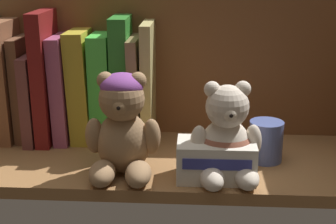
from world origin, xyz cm
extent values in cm
cube|color=olive|center=(0.00, 0.00, 1.00)|extent=(71.37, 25.04, 2.00)
cube|color=brown|center=(0.00, 13.12, 15.09)|extent=(73.77, 1.20, 30.18)
cube|color=brown|center=(-26.94, 9.05, 13.03)|extent=(3.21, 12.55, 22.07)
cube|color=brown|center=(-24.08, 9.05, 11.55)|extent=(1.87, 10.78, 19.10)
cube|color=brown|center=(-21.88, 9.05, 10.12)|extent=(1.92, 14.76, 16.23)
cube|color=maroon|center=(-19.35, 9.05, 13.92)|extent=(2.50, 14.39, 23.84)
cube|color=#A24F77|center=(-16.55, 9.05, 11.74)|extent=(2.82, 12.32, 19.51)
cube|color=gold|center=(-13.22, 9.05, 12.15)|extent=(4.10, 10.76, 20.38)
cube|color=#47C944|center=(-9.35, 9.05, 11.84)|extent=(3.56, 10.09, 19.69)
cube|color=#2D7E2B|center=(-5.71, 9.05, 13.42)|extent=(3.10, 10.50, 22.85)
cube|color=olive|center=(-2.97, 9.05, 11.70)|extent=(2.18, 14.90, 19.44)
cube|color=tan|center=(-0.85, 9.05, 12.98)|extent=(1.85, 13.52, 21.96)
ellipsoid|color=#93704C|center=(-3.50, -5.78, 6.95)|extent=(8.42, 7.73, 9.91)
sphere|color=#93704C|center=(-3.49, -6.28, 14.24)|extent=(7.05, 7.05, 7.05)
sphere|color=#93704C|center=(-5.97, -5.84, 16.99)|extent=(2.64, 2.64, 2.64)
sphere|color=#93704C|center=(-1.04, -5.72, 16.99)|extent=(2.64, 2.64, 2.64)
sphere|color=#9B754E|center=(-3.43, -8.78, 13.82)|extent=(2.64, 2.64, 2.64)
sphere|color=black|center=(-3.41, -9.70, 13.89)|extent=(0.92, 0.92, 0.92)
ellipsoid|color=#93704C|center=(-6.11, -10.56, 3.76)|extent=(4.13, 6.70, 3.52)
ellipsoid|color=#93704C|center=(-0.66, -10.42, 3.76)|extent=(4.13, 6.70, 3.52)
ellipsoid|color=#93704C|center=(-7.95, -6.39, 8.19)|extent=(2.93, 2.93, 5.73)
ellipsoid|color=#93704C|center=(0.97, -6.17, 8.19)|extent=(2.93, 2.93, 5.73)
ellipsoid|color=#7F3E8F|center=(-3.50, -5.78, 16.18)|extent=(6.69, 6.69, 3.88)
ellipsoid|color=beige|center=(12.43, -6.21, 6.63)|extent=(7.87, 7.22, 9.26)
sphere|color=beige|center=(12.48, -6.67, 13.44)|extent=(6.58, 6.58, 6.58)
sphere|color=beige|center=(10.14, -6.46, 16.00)|extent=(2.47, 2.47, 2.47)
sphere|color=beige|center=(14.72, -5.96, 16.00)|extent=(2.47, 2.47, 2.47)
sphere|color=beige|center=(12.74, -8.99, 13.04)|extent=(2.47, 2.47, 2.47)
sphere|color=black|center=(12.83, -9.85, 13.11)|extent=(0.86, 0.86, 0.86)
ellipsoid|color=beige|center=(10.38, -10.85, 3.65)|extent=(4.35, 6.54, 3.29)
ellipsoid|color=beige|center=(15.44, -10.30, 3.65)|extent=(4.35, 6.54, 3.29)
ellipsoid|color=beige|center=(8.34, -7.12, 7.79)|extent=(2.95, 2.95, 5.35)
ellipsoid|color=beige|center=(16.62, -6.21, 7.79)|extent=(2.95, 2.95, 5.35)
ellipsoid|color=#93513D|center=(12.43, -6.21, 6.86)|extent=(8.52, 7.87, 6.48)
cylinder|color=#4C5B99|center=(19.53, -0.49, 5.43)|extent=(5.63, 5.63, 6.87)
cube|color=silver|center=(11.03, -7.47, 5.01)|extent=(11.96, 6.57, 6.01)
cube|color=#33388C|center=(11.03, -10.83, 5.76)|extent=(10.17, 0.16, 1.68)
camera|label=1|loc=(7.85, -76.10, 35.00)|focal=51.74mm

